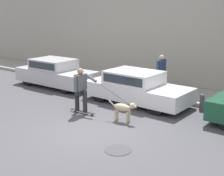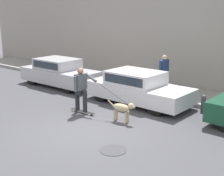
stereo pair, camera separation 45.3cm
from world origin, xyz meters
TOP-DOWN VIEW (x-y plane):
  - ground_plane at (0.00, 0.00)m, footprint 36.00×36.00m
  - back_wall at (0.00, 6.90)m, footprint 32.00×0.30m
  - sidewalk_curb at (0.00, 5.55)m, footprint 30.00×2.37m
  - parked_car_0 at (-5.32, 3.39)m, footprint 4.21×1.77m
  - parked_car_1 at (-0.57, 3.39)m, footprint 4.37×1.89m
  - dog at (0.29, 1.29)m, footprint 1.09×0.32m
  - skateboarder at (-1.45, 1.07)m, footprint 2.58×0.66m
  - pedestrian_with_bag at (-0.42, 5.13)m, footprint 0.24×0.77m
  - manhole_cover at (1.45, -0.62)m, footprint 0.74×0.74m
  - fire_hydrant at (1.92, 4.11)m, footprint 0.18×0.18m

SIDE VIEW (x-z plane):
  - ground_plane at x=0.00m, z-range 0.00..0.00m
  - manhole_cover at x=1.45m, z-range 0.00..0.01m
  - sidewalk_curb at x=0.00m, z-range 0.00..0.16m
  - fire_hydrant at x=1.92m, z-range 0.02..0.66m
  - dog at x=0.29m, z-range 0.12..0.84m
  - parked_car_1 at x=-0.57m, z-range -0.02..1.29m
  - parked_car_0 at x=-5.32m, z-range -0.03..1.33m
  - skateboarder at x=-1.45m, z-range 0.11..1.80m
  - pedestrian_with_bag at x=-0.42m, z-range 0.24..1.87m
  - back_wall at x=0.00m, z-range 0.00..5.14m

